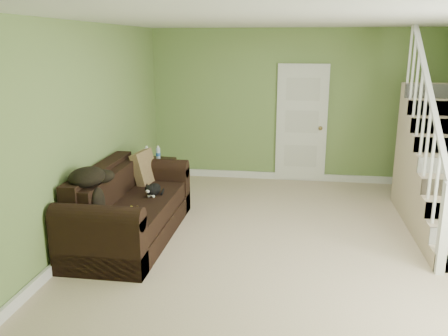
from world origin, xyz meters
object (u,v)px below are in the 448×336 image
(sofa, at_px, (128,211))
(side_table, at_px, (155,180))
(banana, at_px, (132,209))
(cat, at_px, (153,190))

(sofa, bearing_deg, side_table, 93.03)
(side_table, bearing_deg, sofa, -86.97)
(side_table, height_order, banana, side_table)
(sofa, bearing_deg, cat, 38.51)
(sofa, relative_size, banana, 12.26)
(cat, bearing_deg, banana, -91.16)
(side_table, relative_size, cat, 2.07)
(cat, xyz_separation_m, banana, (-0.08, -0.59, -0.05))
(sofa, height_order, side_table, sofa)
(cat, bearing_deg, side_table, 112.34)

